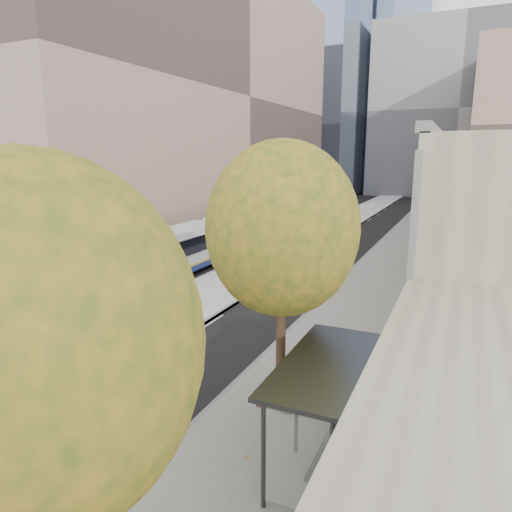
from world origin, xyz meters
The scene contains 11 objects.
bus_platform centered at (-3.88, 35.00, 0.07)m, with size 4.25×150.00×0.15m, color #B9B9B9.
sidewalk centered at (4.12, 35.00, 0.04)m, with size 4.75×150.00×0.08m, color gray.
building_midrise centered at (-22.50, 41.00, 12.50)m, with size 24.00×46.00×25.00m, color #A38375.
glass_tower_near centered at (-20.00, 82.00, 33.00)m, with size 20.00×20.00×66.00m, color #7D8DAA.
building_far_block centered at (6.00, 96.00, 15.00)m, with size 30.00×18.00×30.00m, color #9E9B92.
bus_shelter centered at (5.69, 10.96, 2.19)m, with size 1.90×4.40×2.53m.
tree_b centered at (3.60, 5.00, 5.04)m, with size 4.00×4.00×6.97m.
tree_c centered at (3.60, 13.00, 5.25)m, with size 4.20×4.20×7.28m.
bus_far centered at (-7.79, 30.58, 1.53)m, with size 2.65×16.86×2.81m.
cyclist centered at (0.98, 10.24, 0.74)m, with size 0.68×1.61×2.00m.
distant_car centered at (-6.92, 53.70, 0.63)m, with size 1.50×3.72×1.27m, color silver.
Camera 1 is at (8.03, 1.53, 7.22)m, focal length 32.00 mm.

